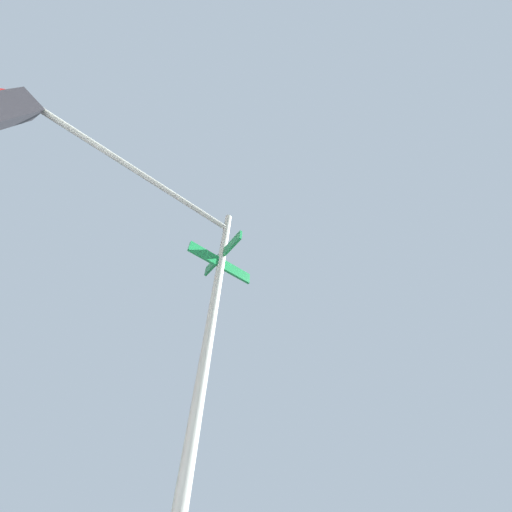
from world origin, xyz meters
The scene contains 1 object.
traffic_signal_near centered at (-6.13, -5.79, 4.22)m, with size 1.86×3.61×5.91m.
Camera 1 is at (-8.33, -5.13, 1.77)m, focal length 17.04 mm.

